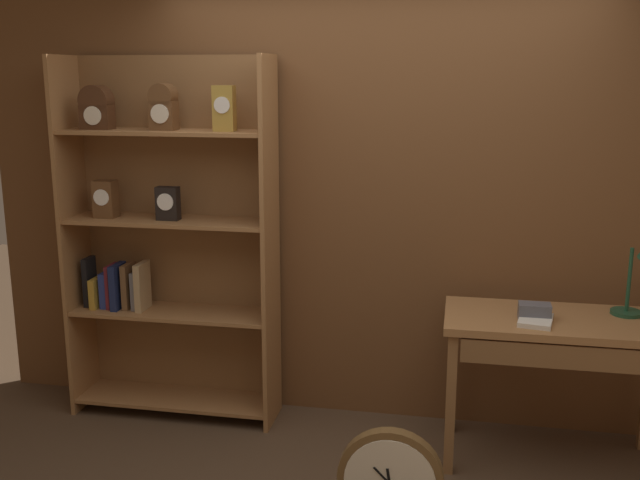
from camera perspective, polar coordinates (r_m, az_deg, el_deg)
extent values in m
cube|color=brown|center=(4.25, 4.61, 2.86)|extent=(4.80, 0.05, 2.60)
cube|color=#9E6B3D|center=(4.63, -18.53, 0.14)|extent=(0.02, 0.35, 2.14)
cube|color=#9E6B3D|center=(4.18, -3.87, -0.54)|extent=(0.02, 0.35, 2.14)
cube|color=brown|center=(4.52, -10.78, 0.28)|extent=(1.24, 0.01, 2.14)
cube|color=#9E6B3D|center=(4.69, -11.03, -11.98)|extent=(1.19, 0.33, 0.02)
cube|color=#9E6B3D|center=(4.48, -11.34, -5.52)|extent=(1.19, 0.33, 0.02)
cube|color=#9E6B3D|center=(4.34, -11.66, 1.46)|extent=(1.19, 0.33, 0.02)
cube|color=#9E6B3D|center=(4.28, -11.97, 8.21)|extent=(1.19, 0.33, 0.02)
cube|color=#472816|center=(4.42, -16.93, 9.13)|extent=(0.18, 0.10, 0.14)
cylinder|color=#472816|center=(4.42, -17.01, 10.32)|extent=(0.18, 0.10, 0.18)
cylinder|color=silver|center=(4.37, -17.28, 9.22)|extent=(0.11, 0.01, 0.11)
cube|color=brown|center=(4.47, -16.33, 3.08)|extent=(0.12, 0.10, 0.22)
cylinder|color=white|center=(4.42, -16.66, 3.19)|extent=(0.09, 0.01, 0.09)
cube|color=brown|center=(4.26, -12.04, 9.44)|extent=(0.14, 0.11, 0.16)
cylinder|color=brown|center=(4.26, -12.11, 10.89)|extent=(0.14, 0.11, 0.14)
cylinder|color=silver|center=(4.21, -12.36, 9.56)|extent=(0.11, 0.01, 0.11)
cube|color=black|center=(4.30, -11.74, 2.80)|extent=(0.13, 0.07, 0.19)
cylinder|color=white|center=(4.26, -11.96, 2.91)|extent=(0.10, 0.01, 0.10)
cube|color=#B28C38|center=(4.12, -7.46, 10.11)|extent=(0.12, 0.07, 0.25)
cylinder|color=white|center=(4.08, -7.64, 10.36)|extent=(0.09, 0.01, 0.09)
cube|color=black|center=(4.67, -17.48, -3.09)|extent=(0.03, 0.13, 0.30)
cube|color=#B78C2D|center=(4.64, -16.88, -3.88)|extent=(0.04, 0.17, 0.18)
cube|color=navy|center=(4.62, -16.22, -3.70)|extent=(0.04, 0.13, 0.21)
cube|color=maroon|center=(4.59, -15.88, -3.45)|extent=(0.02, 0.14, 0.27)
cube|color=#19234C|center=(4.56, -15.43, -3.48)|extent=(0.04, 0.17, 0.27)
cube|color=brown|center=(4.55, -14.65, -3.46)|extent=(0.03, 0.15, 0.27)
cube|color=slate|center=(4.54, -14.05, -3.77)|extent=(0.03, 0.14, 0.23)
cube|color=tan|center=(4.50, -13.64, -3.51)|extent=(0.04, 0.16, 0.29)
cube|color=#9E6B3D|center=(3.99, 18.02, -6.05)|extent=(1.15, 0.56, 0.04)
cube|color=olive|center=(3.89, 10.12, -12.48)|extent=(0.05, 0.05, 0.76)
cube|color=olive|center=(4.31, 10.23, -9.89)|extent=(0.05, 0.05, 0.76)
cube|color=brown|center=(3.78, 18.38, -8.60)|extent=(0.98, 0.03, 0.12)
cylinder|color=#1E472D|center=(4.16, 22.70, -5.23)|extent=(0.16, 0.16, 0.02)
cylinder|color=#1E472D|center=(4.11, 22.91, -2.85)|extent=(0.02, 0.02, 0.34)
cube|color=#595960|center=(3.91, 16.34, -5.36)|extent=(0.16, 0.10, 0.08)
cube|color=silver|center=(3.87, 16.42, -6.02)|extent=(0.20, 0.25, 0.02)
cylinder|color=brown|center=(3.43, 5.49, -18.00)|extent=(0.47, 0.06, 0.47)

